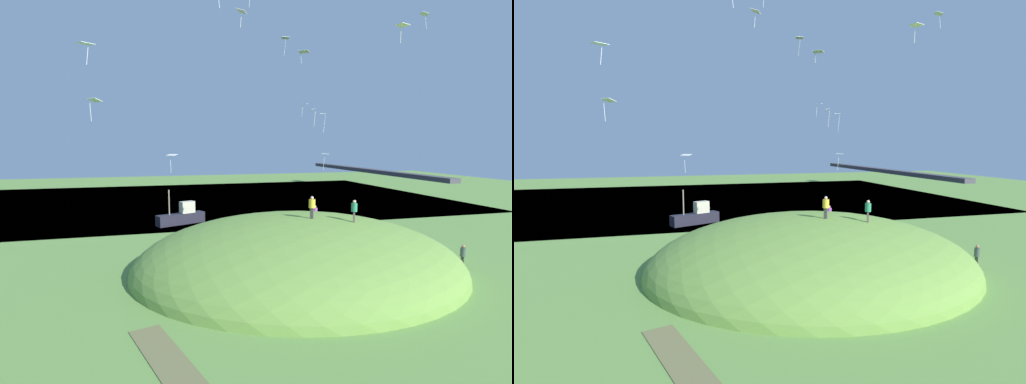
# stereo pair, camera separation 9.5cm
# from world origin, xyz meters

# --- Properties ---
(ground_plane) EXTENTS (160.00, 160.00, 0.00)m
(ground_plane) POSITION_xyz_m (0.00, 0.00, 0.00)
(ground_plane) COLOR #5F8B3E
(lake_water) EXTENTS (49.38, 80.00, 0.40)m
(lake_water) POSITION_xyz_m (-29.01, 0.00, -0.20)
(lake_water) COLOR navy
(lake_water) RESTS_ON ground_plane
(grass_hill) EXTENTS (22.42, 24.91, 7.86)m
(grass_hill) POSITION_xyz_m (10.51, 1.63, 0.00)
(grass_hill) COLOR olive
(grass_hill) RESTS_ON ground_plane
(bridge_deck_far) EXTENTS (44.44, 1.80, 0.70)m
(bridge_deck_far) POSITION_xyz_m (-29.01, 31.55, 4.27)
(bridge_deck_far) COLOR #434149
(boat_on_lake) EXTENTS (3.48, 5.86, 4.15)m
(boat_on_lake) POSITION_xyz_m (-8.64, -5.32, 0.86)
(boat_on_lake) COLOR #21202E
(boat_on_lake) RESTS_ON lake_water
(person_walking_path) EXTENTS (0.67, 0.67, 1.65)m
(person_walking_path) POSITION_xyz_m (11.46, 2.34, 4.93)
(person_walking_path) COLOR #4F4A47
(person_walking_path) RESTS_ON grass_hill
(person_with_child) EXTENTS (0.52, 0.52, 1.69)m
(person_with_child) POSITION_xyz_m (14.50, 13.24, 1.29)
(person_with_child) COLOR #31352F
(person_with_child) RESTS_ON grass_hill
(person_near_shore) EXTENTS (0.51, 0.51, 1.74)m
(person_near_shore) POSITION_xyz_m (-0.98, 5.85, 1.09)
(person_near_shore) COLOR #3F3B26
(person_near_shore) RESTS_ON ground_plane
(person_watching_kites) EXTENTS (0.59, 0.59, 1.58)m
(person_watching_kites) POSITION_xyz_m (1.49, 7.07, 2.56)
(person_watching_kites) COLOR black
(person_watching_kites) RESTS_ON grass_hill
(person_on_hilltop) EXTENTS (0.57, 0.57, 1.63)m
(person_on_hilltop) POSITION_xyz_m (12.56, 5.18, 4.71)
(person_on_hilltop) COLOR brown
(person_on_hilltop) RESTS_ON grass_hill
(kite_1) EXTENTS (1.17, 1.14, 1.66)m
(kite_1) POSITION_xyz_m (6.41, -12.78, 12.48)
(kite_1) COLOR silver
(kite_2) EXTENTS (1.18, 1.24, 1.41)m
(kite_2) POSITION_xyz_m (9.21, -12.85, 15.83)
(kite_2) COLOR white
(kite_3) EXTENTS (0.63, 0.86, 2.21)m
(kite_3) POSITION_xyz_m (-5.66, 10.97, 12.69)
(kite_3) COLOR white
(kite_4) EXTENTS (0.71, 0.98, 2.10)m
(kite_4) POSITION_xyz_m (-8.58, 7.33, 21.77)
(kite_4) COLOR white
(kite_5) EXTENTS (0.78, 0.65, 1.89)m
(kite_5) POSITION_xyz_m (-0.48, 7.58, 12.70)
(kite_5) COLOR #F5DCCF
(kite_7) EXTENTS (1.22, 1.08, 1.38)m
(kite_7) POSITION_xyz_m (5.81, -1.54, 19.84)
(kite_7) COLOR white
(kite_9) EXTENTS (1.37, 1.27, 1.91)m
(kite_9) POSITION_xyz_m (-5.34, 11.32, 8.09)
(kite_9) COLOR white
(kite_10) EXTENTS (1.06, 0.92, 1.30)m
(kite_10) POSITION_xyz_m (8.32, 13.65, 20.13)
(kite_10) COLOR silver
(kite_11) EXTENTS (1.19, 1.23, 1.90)m
(kite_11) POSITION_xyz_m (-3.40, -6.67, 8.14)
(kite_11) COLOR white
(kite_12) EXTENTS (0.79, 0.77, 1.59)m
(kite_12) POSITION_xyz_m (-8.01, 9.68, 14.05)
(kite_12) COLOR silver
(kite_13) EXTENTS (1.30, 1.30, 1.25)m
(kite_13) POSITION_xyz_m (-1.29, 6.76, 18.71)
(kite_13) COLOR silver
(kite_14) EXTENTS (0.93, 1.10, 1.22)m
(kite_14) POSITION_xyz_m (12.95, 8.30, 17.58)
(kite_14) COLOR white
(mooring_post) EXTENTS (0.14, 0.14, 1.26)m
(mooring_post) POSITION_xyz_m (-4.22, 4.26, 0.63)
(mooring_post) COLOR brown
(mooring_post) RESTS_ON ground_plane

